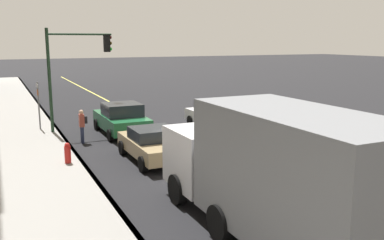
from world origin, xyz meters
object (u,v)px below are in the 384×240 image
Objects in this scene: car_tan at (153,144)px; truck_gray at (274,172)px; car_white at (217,115)px; car_green at (121,119)px; pedestrian_with_backpack at (82,124)px; street_sign_post at (38,102)px; traffic_light_mast at (74,62)px; fire_hydrant at (68,155)px.

truck_gray is (-7.74, -0.19, 1.04)m from car_tan.
car_white is (4.07, -5.15, 0.10)m from car_tan.
car_green is at bearing -0.05° from truck_gray.
pedestrian_with_backpack is (-1.10, 2.18, 0.11)m from car_green.
pedestrian_with_backpack is (11.89, 2.17, -0.81)m from truck_gray.
pedestrian_with_backpack is 3.83m from street_sign_post.
car_white is 7.14m from pedestrian_with_backpack.
traffic_light_mast reaches higher than street_sign_post.
traffic_light_mast is at bearing 15.20° from car_tan.
car_green reaches higher than fire_hydrant.
fire_hydrant is at bearing 166.41° from traffic_light_mast.
traffic_light_mast is at bearing 7.85° from truck_gray.
traffic_light_mast is at bearing 70.17° from car_white.
car_green is at bearing -121.94° from street_sign_post.
street_sign_post reaches higher than pedestrian_with_backpack.
fire_hydrant is (-3.54, 8.40, -0.31)m from car_white.
car_white is 2.93× the size of pedestrian_with_backpack.
pedestrian_with_backpack reaches higher than car_tan.
car_white is 9.42m from street_sign_post.
car_white is 7.91m from traffic_light_mast.
car_tan reaches higher than fire_hydrant.
traffic_light_mast is (2.42, -0.20, 2.74)m from pedestrian_with_backpack.
car_tan is 7.81m from truck_gray.
pedestrian_with_backpack reaches higher than car_white.
pedestrian_with_backpack is 0.60× the size of street_sign_post.
traffic_light_mast is (1.32, 1.98, 2.85)m from car_green.
truck_gray is 9.04m from fire_hydrant.
car_green is at bearing 76.56° from car_white.
car_green is 0.58× the size of truck_gray.
car_white is (-1.18, -4.95, -0.02)m from car_green.
car_green is 2.45m from pedestrian_with_backpack.
car_green is 0.95× the size of car_white.
car_green is 1.09× the size of car_tan.
truck_gray is at bearing 157.19° from car_white.
pedestrian_with_backpack is 3.86m from fire_hydrant.
car_tan is 3.30m from fire_hydrant.
car_green is 5.26m from car_tan.
pedestrian_with_backpack is at bearing 116.70° from car_green.
truck_gray is 12.12m from pedestrian_with_backpack.
fire_hydrant is (0.53, 3.25, -0.22)m from car_tan.
fire_hydrant is (-7.06, -0.31, -1.10)m from street_sign_post.
traffic_light_mast is (6.57, 1.79, 2.97)m from car_tan.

